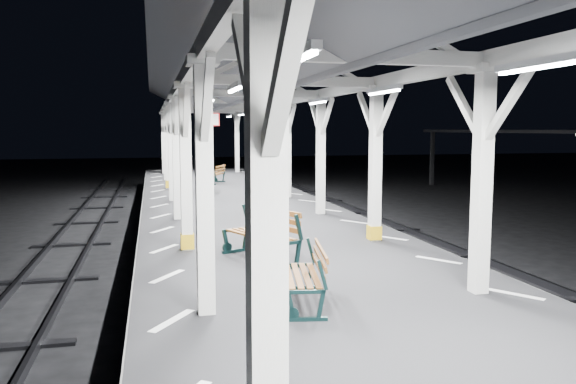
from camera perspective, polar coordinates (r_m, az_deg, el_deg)
name	(u,v)px	position (r m, az deg, el deg)	size (l,w,h in m)	color
ground	(311,323)	(10.16, 2.31, -13.19)	(120.00, 120.00, 0.00)	black
platform	(311,296)	(10.00, 2.33, -10.49)	(6.00, 50.00, 1.00)	black
hazard_stripes_left	(167,276)	(9.51, -12.16, -8.38)	(1.00, 48.00, 0.01)	silver
hazard_stripes_right	(438,260)	(10.79, 15.04, -6.69)	(1.00, 48.00, 0.01)	silver
track_left	(1,345)	(10.06, -27.13, -13.63)	(2.20, 60.00, 0.16)	#2D2D33
track_right	(554,299)	(12.42, 25.45, -9.78)	(2.20, 60.00, 0.16)	#2D2D33
canopy	(312,59)	(9.62, 2.48, 13.31)	(5.40, 49.00, 4.65)	silver
bench_near	(308,274)	(7.81, 2.05, -8.30)	(0.80, 1.55, 0.80)	black
bench_mid	(265,233)	(10.38, -2.35, -4.14)	(1.27, 1.87, 0.95)	black
bench_far	(208,182)	(21.52, -8.16, 1.06)	(0.83, 1.55, 0.80)	black
bench_extra	(217,174)	(25.13, -7.26, 1.85)	(1.11, 1.60, 0.81)	black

